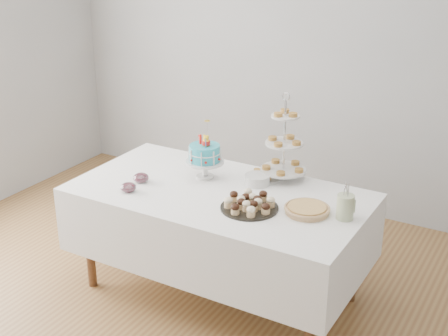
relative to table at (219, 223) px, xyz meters
The scene contains 12 objects.
floor 0.62m from the table, 90.00° to the right, with size 5.00×5.00×0.00m, color brown.
walls 0.86m from the table, 90.00° to the right, with size 5.04×4.04×2.70m.
table is the anchor object (origin of this frame).
birthday_cake 0.42m from the table, 142.91° to the left, with size 0.26×0.26×0.40m.
cupcake_tray 0.42m from the table, 23.77° to the right, with size 0.36×0.36×0.08m.
pie 0.67m from the table, ahead, with size 0.28×0.28×0.04m.
tiered_stand 0.68m from the table, 55.94° to the left, with size 0.31×0.31×0.60m.
plate_stack 0.38m from the table, 54.61° to the left, with size 0.17×0.17×0.07m.
pastry_plate 0.46m from the table, 66.86° to the left, with size 0.26×0.26×0.04m.
jam_bowl_a 0.64m from the table, 149.61° to the right, with size 0.10×0.10×0.06m.
jam_bowl_b 0.60m from the table, 166.34° to the right, with size 0.11×0.11×0.06m.
utensil_pitcher 0.90m from the table, ahead, with size 0.11×0.10×0.23m.
Camera 1 is at (1.88, -2.87, 2.43)m, focal length 50.00 mm.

